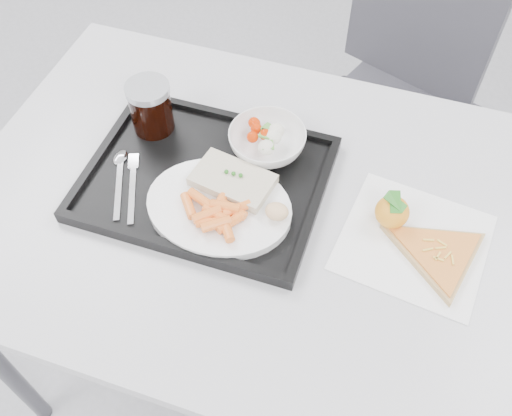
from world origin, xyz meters
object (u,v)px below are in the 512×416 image
at_px(chair, 404,84).
at_px(tangerine, 392,212).
at_px(dinner_plate, 219,207).
at_px(tray, 206,180).
at_px(table, 273,227).
at_px(salad_bowl, 267,141).
at_px(cola_glass, 151,106).
at_px(pizza_slice, 438,254).

distance_m(chair, tangerine, 0.69).
bearing_deg(dinner_plate, tangerine, 14.99).
distance_m(tray, tangerine, 0.35).
xyz_separation_m(chair, tangerine, (0.04, -0.65, 0.25)).
relative_size(chair, dinner_plate, 3.44).
distance_m(chair, tray, 0.77).
bearing_deg(table, tangerine, 8.28).
relative_size(table, salad_bowl, 7.89).
distance_m(chair, salad_bowl, 0.65).
height_order(tray, cola_glass, cola_glass).
relative_size(chair, pizza_slice, 3.44).
xyz_separation_m(salad_bowl, cola_glass, (-0.24, -0.01, 0.03)).
relative_size(table, tray, 2.67).
height_order(dinner_plate, cola_glass, cola_glass).
xyz_separation_m(chair, cola_glass, (-0.47, -0.57, 0.28)).
bearing_deg(chair, dinner_plate, -109.92).
bearing_deg(table, dinner_plate, -151.01).
distance_m(dinner_plate, salad_bowl, 0.18).
xyz_separation_m(table, cola_glass, (-0.29, 0.11, 0.14)).
bearing_deg(table, chair, 75.63).
xyz_separation_m(dinner_plate, cola_glass, (-0.20, 0.16, 0.05)).
bearing_deg(chair, pizza_slice, -79.22).
relative_size(salad_bowl, pizza_slice, 0.56).
xyz_separation_m(chair, tray, (-0.32, -0.66, 0.22)).
distance_m(tray, salad_bowl, 0.14).
height_order(cola_glass, tangerine, cola_glass).
relative_size(table, cola_glass, 11.11).
xyz_separation_m(dinner_plate, salad_bowl, (0.04, 0.17, 0.01)).
height_order(chair, tangerine, chair).
bearing_deg(cola_glass, salad_bowl, 3.06).
bearing_deg(cola_glass, chair, 50.68).
distance_m(table, pizza_slice, 0.32).
relative_size(table, chair, 1.29).
distance_m(tangerine, pizza_slice, 0.11).
bearing_deg(dinner_plate, table, 28.99).
distance_m(cola_glass, tangerine, 0.51).
distance_m(chair, dinner_plate, 0.81).
relative_size(chair, tray, 2.07).
bearing_deg(salad_bowl, pizza_slice, -20.77).
bearing_deg(pizza_slice, salad_bowl, 159.23).
xyz_separation_m(tray, salad_bowl, (0.09, 0.11, 0.03)).
height_order(table, tangerine, tangerine).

